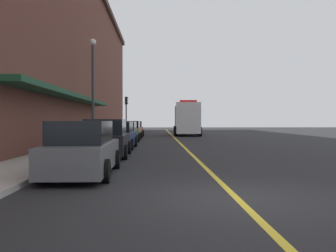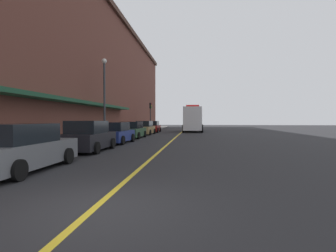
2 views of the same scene
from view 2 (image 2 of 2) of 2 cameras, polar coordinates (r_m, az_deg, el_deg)
The scene contains 16 objects.
ground_plane at distance 30.24m, azimuth 2.20°, elevation -1.96°, with size 112.00×112.00×0.00m, color #232326.
sidewalk_left at distance 31.27m, azimuth -9.21°, elevation -1.73°, with size 2.40×70.00×0.15m, color #ADA8A0.
lane_center_stripe at distance 30.24m, azimuth 2.20°, elevation -1.96°, with size 0.16×70.00×0.01m, color gold.
brick_building_left at distance 32.68m, azimuth -19.26°, elevation 11.28°, with size 9.76×64.00×14.83m.
parked_car_0 at distance 10.47m, azimuth -28.79°, elevation -4.31°, with size 1.98×4.90×1.64m.
parked_car_1 at distance 15.62m, azimuth -16.67°, elevation -2.25°, with size 2.12×4.33×1.71m.
parked_car_2 at distance 20.37m, azimuth -11.24°, elevation -1.54°, with size 2.22×4.26×1.57m.
parked_car_3 at distance 25.66m, azimuth -7.64°, elevation -0.92°, with size 2.07×4.45×1.57m.
parked_car_4 at distance 31.48m, azimuth -4.98°, elevation -0.45°, with size 2.00×4.57×1.61m.
parked_car_5 at distance 37.17m, azimuth -3.30°, elevation -0.19°, with size 2.00×4.44×1.57m.
box_truck at distance 38.83m, azimuth 5.48°, elevation 1.40°, with size 2.98×7.87×3.73m.
parking_meter_0 at distance 27.03m, azimuth -9.79°, elevation -0.14°, with size 0.14×0.18×1.33m.
parking_meter_1 at distance 14.43m, azimuth -24.72°, elevation -1.59°, with size 0.14×0.18×1.33m.
parking_meter_2 at distance 24.34m, azimuth -11.59°, elevation -0.31°, with size 0.14×0.18×1.33m.
street_lamp_left at distance 24.05m, azimuth -13.48°, elevation 7.62°, with size 0.44×0.44×6.94m.
traffic_light_near at distance 42.80m, azimuth -3.79°, elevation 3.26°, with size 0.38×0.36×4.30m.
Camera 2 is at (2.03, -5.12, 1.79)m, focal length 28.43 mm.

